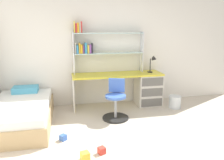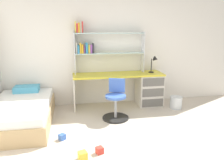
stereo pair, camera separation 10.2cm
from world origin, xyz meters
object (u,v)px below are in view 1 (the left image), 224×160
at_px(bookshelf_hutch, 98,45).
at_px(desk_lamp, 153,61).
at_px(waste_bin, 175,102).
at_px(desk, 140,87).
at_px(toy_block_yellow_1, 85,156).
at_px(toy_block_red_2, 102,150).
at_px(toy_block_blue_0, 63,138).
at_px(bed_platform, 21,113).
at_px(swivel_chair, 116,103).

xyz_separation_m(bookshelf_hutch, desk_lamp, (1.24, -0.20, -0.38)).
distance_m(desk_lamp, waste_bin, 1.03).
distance_m(desk, bookshelf_hutch, 1.37).
bearing_deg(toy_block_yellow_1, waste_bin, 36.51).
distance_m(desk_lamp, toy_block_red_2, 2.55).
distance_m(toy_block_blue_0, toy_block_red_2, 0.74).
distance_m(bed_platform, waste_bin, 3.21).
height_order(bookshelf_hutch, toy_block_red_2, bookshelf_hutch).
height_order(desk_lamp, toy_block_red_2, desk_lamp).
bearing_deg(toy_block_red_2, toy_block_yellow_1, -157.54).
relative_size(toy_block_yellow_1, toy_block_red_2, 1.16).
xyz_separation_m(toy_block_blue_0, toy_block_red_2, (0.54, -0.50, 0.00)).
bearing_deg(toy_block_yellow_1, swivel_chair, 60.90).
height_order(toy_block_blue_0, toy_block_red_2, toy_block_red_2).
bearing_deg(swivel_chair, bed_platform, 178.53).
relative_size(bed_platform, waste_bin, 6.68).
bearing_deg(toy_block_yellow_1, toy_block_red_2, 22.46).
xyz_separation_m(desk_lamp, toy_block_yellow_1, (-1.74, -1.93, -0.96)).
bearing_deg(bookshelf_hutch, swivel_chair, -74.86).
xyz_separation_m(desk_lamp, waste_bin, (0.41, -0.34, -0.88)).
distance_m(desk, toy_block_red_2, 2.25).
distance_m(swivel_chair, toy_block_red_2, 1.32).
xyz_separation_m(toy_block_yellow_1, toy_block_red_2, (0.25, 0.10, -0.01)).
distance_m(bookshelf_hutch, desk_lamp, 1.31).
distance_m(bookshelf_hutch, toy_block_red_2, 2.45).
bearing_deg(desk_lamp, toy_block_blue_0, -146.93).
height_order(desk, desk_lamp, desk_lamp).
bearing_deg(swivel_chair, toy_block_yellow_1, -119.10).
bearing_deg(toy_block_blue_0, waste_bin, 21.95).
height_order(swivel_chair, toy_block_blue_0, swivel_chair).
xyz_separation_m(desk_lamp, toy_block_red_2, (-1.49, -1.83, -0.96)).
height_order(waste_bin, toy_block_red_2, waste_bin).
relative_size(bookshelf_hutch, bed_platform, 0.86).
bearing_deg(bed_platform, toy_block_red_2, -43.91).
distance_m(desk, bed_platform, 2.59).
distance_m(waste_bin, toy_block_blue_0, 2.64).
height_order(toy_block_blue_0, toy_block_yellow_1, toy_block_yellow_1).
xyz_separation_m(bed_platform, toy_block_yellow_1, (1.05, -1.35, -0.17)).
xyz_separation_m(desk, toy_block_red_2, (-1.21, -1.87, -0.37)).
xyz_separation_m(desk_lamp, swivel_chair, (-1.01, -0.63, -0.71)).
relative_size(bed_platform, toy_block_red_2, 19.10).
height_order(toy_block_yellow_1, toy_block_red_2, toy_block_yellow_1).
xyz_separation_m(bed_platform, toy_block_red_2, (1.30, -1.25, -0.18)).
relative_size(swivel_chair, bed_platform, 0.43).
bearing_deg(toy_block_yellow_1, toy_block_blue_0, 116.06).
height_order(desk, toy_block_yellow_1, desk).
relative_size(waste_bin, toy_block_blue_0, 2.93).
bearing_deg(desk, desk_lamp, -7.01).
distance_m(desk, swivel_chair, 0.99).
bearing_deg(waste_bin, swivel_chair, -168.63).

